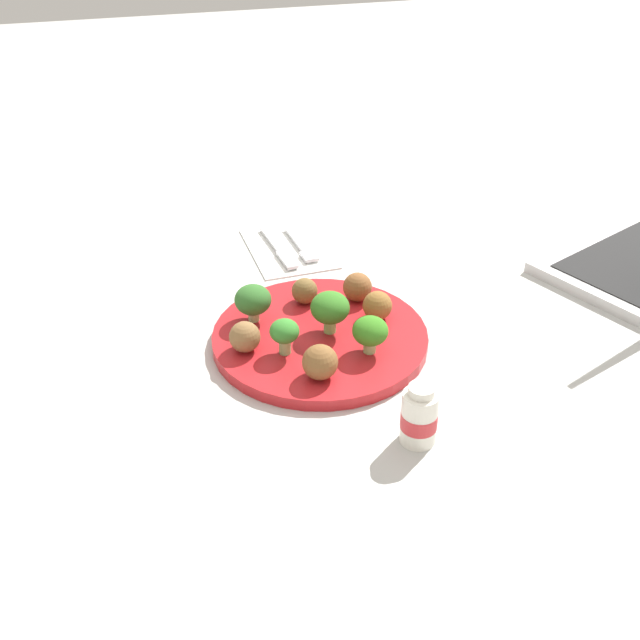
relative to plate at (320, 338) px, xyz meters
The scene contains 15 objects.
ground_plane 0.01m from the plate, ahead, with size 4.00×4.00×0.00m, color #B2B2AD.
plate is the anchor object (origin of this frame).
broccoli_floret_mid_right 0.05m from the plate, 73.64° to the left, with size 0.05×0.05×0.06m.
broccoli_floret_front_left 0.08m from the plate, 40.79° to the left, with size 0.04×0.04×0.05m.
broccoli_floret_front_right 0.10m from the plate, 124.77° to the right, with size 0.05×0.05×0.05m.
broccoli_floret_back_right 0.07m from the plate, 60.39° to the right, with size 0.04×0.04×0.05m.
meatball_center 0.08m from the plate, behind, with size 0.04×0.04×0.04m, color brown.
meatball_front_right 0.10m from the plate, 83.41° to the right, with size 0.04×0.04×0.04m, color brown.
meatball_back_right 0.10m from the plate, 132.66° to the left, with size 0.04×0.04×0.04m, color brown.
meatball_near_rim 0.09m from the plate, 99.50° to the left, with size 0.04×0.04×0.04m, color brown.
meatball_far_rim 0.10m from the plate, 15.42° to the right, with size 0.04×0.04×0.04m, color brown.
napkin 0.26m from the plate, behind, with size 0.17×0.12×0.01m, color white.
fork 0.26m from the plate, behind, with size 0.12×0.03×0.01m.
knife 0.26m from the plate, behind, with size 0.15×0.03×0.01m.
yogurt_bottle 0.22m from the plate, 14.39° to the left, with size 0.04×0.04×0.07m.
Camera 1 is at (0.81, -0.22, 0.59)m, focal length 44.20 mm.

